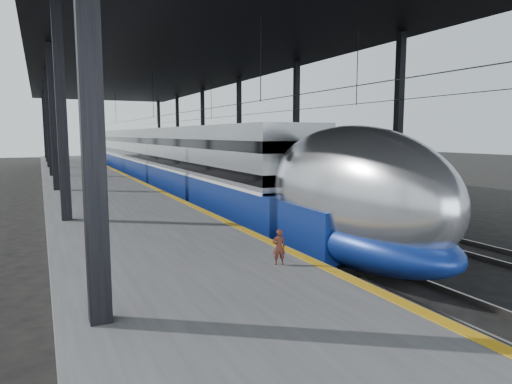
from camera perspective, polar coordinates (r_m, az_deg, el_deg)
ground at (r=14.79m, az=2.07°, el=-8.77°), size 160.00×160.00×0.00m
platform at (r=32.96m, az=-19.87°, el=0.53°), size 6.00×80.00×1.00m
yellow_strip at (r=33.28m, az=-15.10°, el=1.65°), size 0.30×80.00×0.01m
rails at (r=34.67m, az=-6.57°, el=0.53°), size 6.52×80.00×0.16m
canopy at (r=34.08m, az=-11.10°, el=15.57°), size 18.00×75.00×9.47m
tgv_train at (r=39.78m, az=-12.92°, el=4.17°), size 3.15×65.20×4.51m
second_train at (r=49.37m, az=-9.41°, el=4.57°), size 2.74×56.05×3.77m
child at (r=10.86m, az=2.88°, el=-6.88°), size 0.36×0.28×0.86m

